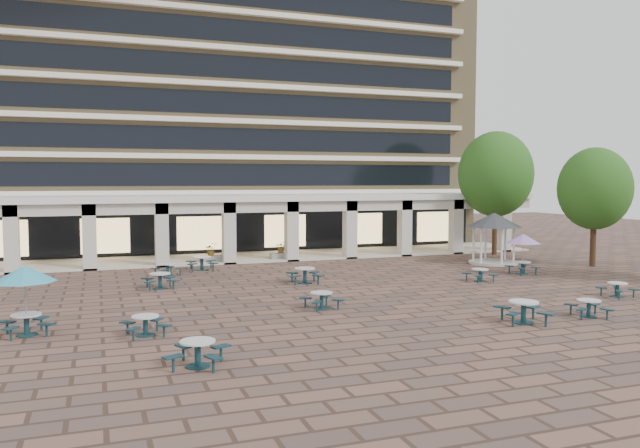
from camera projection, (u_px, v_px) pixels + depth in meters
The scene contains 21 objects.
ground at pixel (326, 295), 29.39m from camera, with size 120.00×120.00×0.00m, color brown.
apartment_building at pixel (222, 95), 52.43m from camera, with size 40.00×15.50×25.20m.
retail_arcade at pixel (252, 215), 43.08m from camera, with size 42.00×6.60×4.40m.
picnic_table_0 at pixel (198, 351), 17.97m from camera, with size 2.10×2.10×0.77m.
picnic_table_1 at pixel (322, 299), 26.15m from camera, with size 1.72×1.72×0.70m.
picnic_table_2 at pixel (589, 307), 24.56m from camera, with size 1.82×1.82×0.68m.
picnic_table_3 at pixel (524, 310), 23.48m from camera, with size 2.22×2.22×0.84m.
picnic_table_4 at pixel (25, 276), 21.49m from camera, with size 2.11×2.11×2.43m.
picnic_table_5 at pixel (145, 324), 21.58m from camera, with size 1.72×1.72×0.70m.
picnic_table_7 at pixel (617, 288), 28.80m from camera, with size 1.59×1.59×0.66m.
picnic_table_8 at pixel (168, 268), 35.24m from camera, with size 1.88×1.88×0.69m.
picnic_table_9 at pixel (160, 279), 30.99m from camera, with size 1.78×1.78×0.77m.
picnic_table_10 at pixel (480, 274), 33.19m from camera, with size 1.56×1.56×0.68m.
picnic_table_11 at pixel (523, 240), 35.74m from camera, with size 1.99×1.99×2.29m.
picnic_table_12 at pixel (202, 262), 37.32m from camera, with size 1.95×1.95×0.83m.
picnic_table_13 at pixel (305, 274), 32.60m from camera, with size 2.02×2.02×0.82m.
gazebo at pixel (494, 226), 40.19m from camera, with size 3.50×3.50×3.26m.
tree_east_a at pixel (595, 189), 38.81m from camera, with size 4.47×4.47×7.44m.
tree_east_c at pixel (496, 174), 44.90m from camera, with size 5.35×5.35×8.92m.
planter_left at pixel (211, 255), 40.39m from camera, with size 1.50×0.79×1.35m.
planter_right at pixel (281, 252), 41.99m from camera, with size 1.50×0.83×1.30m.
Camera 1 is at (-10.07, -27.29, 5.37)m, focal length 35.00 mm.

